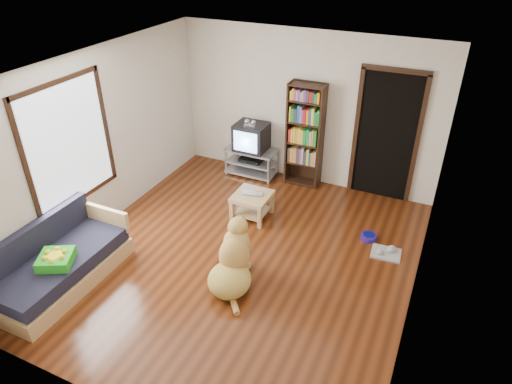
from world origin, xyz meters
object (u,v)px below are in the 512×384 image
at_px(crt_tv, 252,136).
at_px(sofa, 60,265).
at_px(laptop, 251,195).
at_px(dog_bowl, 369,237).
at_px(green_cushion, 56,259).
at_px(grey_rag, 386,253).
at_px(tv_stand, 252,161).
at_px(coffee_table, 252,201).
at_px(dog, 233,263).
at_px(bookshelf, 305,130).

relative_size(crt_tv, sofa, 0.32).
bearing_deg(laptop, dog_bowl, -3.56).
height_order(green_cushion, grey_rag, green_cushion).
height_order(tv_stand, coffee_table, tv_stand).
bearing_deg(sofa, laptop, 55.99).
bearing_deg(crt_tv, dog, -69.48).
relative_size(crt_tv, dog, 0.57).
xyz_separation_m(bookshelf, coffee_table, (-0.35, -1.36, -0.72)).
relative_size(dog_bowl, dog, 0.22).
bearing_deg(grey_rag, dog_bowl, 140.19).
relative_size(coffee_table, dog, 0.54).
height_order(dog_bowl, coffee_table, coffee_table).
distance_m(tv_stand, sofa, 3.76).
height_order(sofa, coffee_table, sofa).
bearing_deg(tv_stand, sofa, -105.02).
height_order(grey_rag, tv_stand, tv_stand).
relative_size(grey_rag, tv_stand, 0.44).
distance_m(laptop, tv_stand, 1.43).
height_order(grey_rag, coffee_table, coffee_table).
bearing_deg(laptop, crt_tv, 104.77).
bearing_deg(green_cushion, dog, 0.86).
distance_m(dog_bowl, crt_tv, 2.74).
bearing_deg(dog_bowl, sofa, -143.06).
height_order(laptop, tv_stand, tv_stand).
height_order(sofa, dog, dog).
distance_m(green_cushion, tv_stand, 3.85).
distance_m(tv_stand, bookshelf, 1.20).
bearing_deg(dog_bowl, laptop, -173.61).
distance_m(tv_stand, coffee_table, 1.40).
distance_m(grey_rag, sofa, 4.34).
bearing_deg(laptop, coffee_table, 80.05).
xyz_separation_m(dog_bowl, tv_stand, (-2.41, 1.09, 0.23)).
bearing_deg(bookshelf, dog, -88.32).
relative_size(bookshelf, dog, 1.78).
bearing_deg(green_cushion, grey_rag, 6.72).
bearing_deg(dog_bowl, dog, -129.79).
relative_size(sofa, coffee_table, 3.27).
bearing_deg(bookshelf, crt_tv, -175.68).
xyz_separation_m(dog_bowl, dog, (-1.37, -1.65, 0.28)).
bearing_deg(dog, tv_stand, 110.67).
xyz_separation_m(green_cushion, dog, (1.88, 1.01, -0.17)).
xyz_separation_m(green_cushion, grey_rag, (3.56, 2.41, -0.47)).
xyz_separation_m(tv_stand, sofa, (-0.97, -3.63, -0.01)).
bearing_deg(green_cushion, crt_tv, 49.87).
bearing_deg(tv_stand, laptop, -64.92).
relative_size(green_cushion, sofa, 0.21).
height_order(laptop, crt_tv, crt_tv).
distance_m(crt_tv, sofa, 3.81).
distance_m(green_cushion, bookshelf, 4.28).
bearing_deg(laptop, bookshelf, 66.05).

